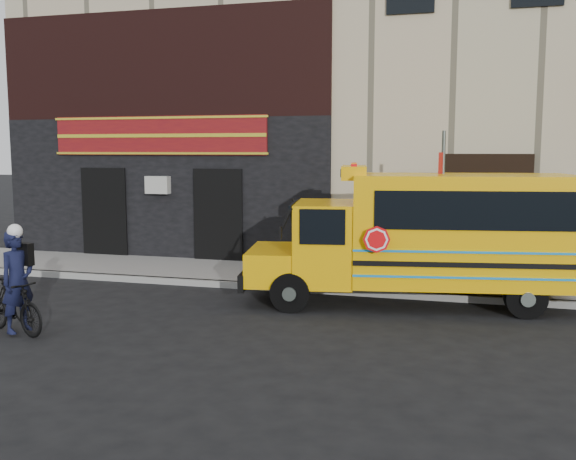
# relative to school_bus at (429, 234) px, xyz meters

# --- Properties ---
(ground) EXTENTS (120.00, 120.00, 0.00)m
(ground) POSITION_rel_school_bus_xyz_m (-2.78, -2.17, -1.51)
(ground) COLOR black
(ground) RESTS_ON ground
(curb) EXTENTS (40.00, 0.20, 0.15)m
(curb) POSITION_rel_school_bus_xyz_m (-2.78, 0.43, -1.43)
(curb) COLOR gray
(curb) RESTS_ON ground
(sidewalk) EXTENTS (40.00, 3.00, 0.15)m
(sidewalk) POSITION_rel_school_bus_xyz_m (-2.78, 1.93, -1.43)
(sidewalk) COLOR gray
(sidewalk) RESTS_ON ground
(building) EXTENTS (20.00, 10.70, 12.00)m
(building) POSITION_rel_school_bus_xyz_m (-2.82, 8.29, 4.62)
(building) COLOR tan
(building) RESTS_ON sidewalk
(school_bus) EXTENTS (7.15, 3.22, 2.92)m
(school_bus) POSITION_rel_school_bus_xyz_m (0.00, 0.00, 0.00)
(school_bus) COLOR black
(school_bus) RESTS_ON ground
(sign_pole) EXTENTS (0.13, 0.31, 3.65)m
(sign_pole) POSITION_rel_school_bus_xyz_m (0.23, 0.50, 0.48)
(sign_pole) COLOR #47504B
(sign_pole) RESTS_ON ground
(bicycle) EXTENTS (1.71, 0.96, 0.99)m
(bicycle) POSITION_rel_school_bus_xyz_m (-6.98, -4.17, -1.01)
(bicycle) COLOR black
(bicycle) RESTS_ON ground
(cyclist) EXTENTS (0.58, 0.74, 1.81)m
(cyclist) POSITION_rel_school_bus_xyz_m (-6.85, -4.19, -0.60)
(cyclist) COLOR black
(cyclist) RESTS_ON ground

